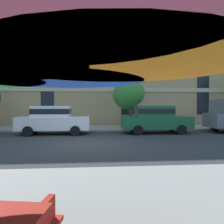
% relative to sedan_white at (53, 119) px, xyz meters
% --- Properties ---
extents(ground_plane, '(120.00, 120.00, 0.00)m').
position_rel_sedan_white_xyz_m(ground_plane, '(2.07, -3.70, -0.95)').
color(ground_plane, '#2D3033').
extents(sidewalk_far, '(56.00, 3.60, 0.12)m').
position_rel_sedan_white_xyz_m(sidewalk_far, '(2.07, 3.10, -0.89)').
color(sidewalk_far, '#9E998E').
rests_on(sidewalk_far, ground).
extents(apartment_building, '(41.49, 12.08, 12.80)m').
position_rel_sedan_white_xyz_m(apartment_building, '(2.07, 11.29, 5.45)').
color(apartment_building, tan).
rests_on(apartment_building, ground).
extents(sedan_white, '(4.40, 1.98, 1.78)m').
position_rel_sedan_white_xyz_m(sedan_white, '(0.00, 0.00, 0.00)').
color(sedan_white, silver).
rests_on(sedan_white, ground).
extents(sedan_green, '(4.40, 1.98, 1.78)m').
position_rel_sedan_white_xyz_m(sedan_green, '(6.51, 0.00, 0.00)').
color(sedan_green, '#195933').
rests_on(sedan_green, ground).
extents(street_tree_middle, '(2.39, 2.30, 3.77)m').
position_rel_sedan_white_xyz_m(street_tree_middle, '(5.25, 2.64, 1.79)').
color(street_tree_middle, brown).
rests_on(street_tree_middle, ground).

